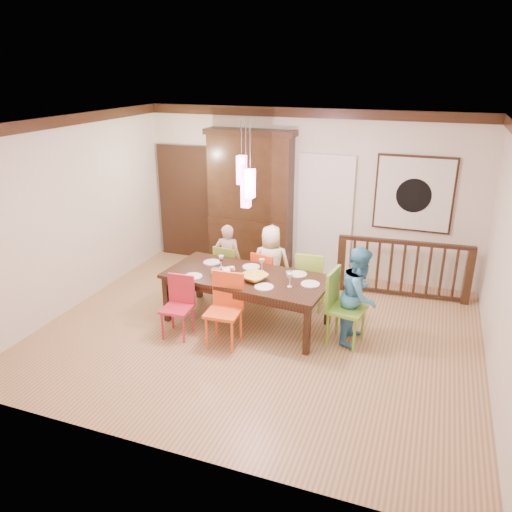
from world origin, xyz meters
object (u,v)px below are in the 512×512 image
(balustrade, at_px, (403,268))
(chair_far_left, at_px, (230,266))
(person_far_mid, at_px, (271,264))
(dining_table, at_px, (247,280))
(chair_end_right, at_px, (347,303))
(china_hutch, at_px, (251,201))
(person_far_left, at_px, (228,259))
(person_end_right, at_px, (359,295))

(balustrade, bearing_deg, chair_far_left, -165.89)
(chair_far_left, height_order, person_far_mid, person_far_mid)
(dining_table, relative_size, person_far_mid, 1.92)
(chair_end_right, xyz_separation_m, china_hutch, (-2.18, 2.13, 0.68))
(dining_table, relative_size, china_hutch, 0.96)
(chair_far_left, xyz_separation_m, balustrade, (2.67, 0.88, 0.01))
(chair_end_right, relative_size, china_hutch, 0.41)
(china_hutch, bearing_deg, person_far_left, -88.02)
(person_far_left, bearing_deg, person_far_mid, 161.38)
(dining_table, relative_size, person_end_right, 1.80)
(chair_far_left, distance_m, chair_end_right, 2.27)
(person_far_mid, bearing_deg, person_far_left, -19.32)
(chair_end_right, bearing_deg, dining_table, 95.60)
(person_far_mid, bearing_deg, person_end_right, 139.92)
(balustrade, bearing_deg, person_end_right, -109.43)
(dining_table, height_order, person_far_mid, person_far_mid)
(person_far_mid, height_order, person_end_right, person_end_right)
(china_hutch, xyz_separation_m, person_far_left, (0.04, -1.17, -0.68))
(person_far_mid, distance_m, person_end_right, 1.68)
(china_hutch, relative_size, balustrade, 1.20)
(dining_table, bearing_deg, china_hutch, 114.24)
(person_far_mid, bearing_deg, balustrade, -168.63)
(chair_far_left, bearing_deg, balustrade, -156.93)
(dining_table, xyz_separation_m, person_far_mid, (0.10, 0.81, -0.04))
(chair_far_left, xyz_separation_m, person_far_mid, (0.72, -0.02, 0.14))
(chair_end_right, xyz_separation_m, person_far_mid, (-1.36, 0.88, 0.04))
(chair_end_right, relative_size, person_far_left, 0.87)
(person_far_left, bearing_deg, chair_end_right, 143.16)
(china_hutch, xyz_separation_m, person_end_right, (2.31, -2.00, -0.60))
(person_end_right, bearing_deg, balustrade, -9.15)
(chair_far_left, distance_m, balustrade, 2.81)
(dining_table, height_order, china_hutch, china_hutch)
(chair_end_right, xyz_separation_m, person_far_left, (-2.14, 0.95, -0.00))
(china_hutch, bearing_deg, balustrade, -7.13)
(chair_far_left, relative_size, person_far_left, 0.73)
(dining_table, xyz_separation_m, person_far_left, (-0.68, 0.89, -0.09))
(dining_table, distance_m, chair_end_right, 1.47)
(balustrade, xyz_separation_m, person_far_mid, (-1.95, -0.90, 0.13))
(chair_far_left, height_order, person_far_left, person_far_left)
(person_far_left, xyz_separation_m, person_end_right, (2.27, -0.83, 0.09))
(dining_table, bearing_deg, balustrade, 44.89)
(china_hutch, bearing_deg, dining_table, -70.78)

